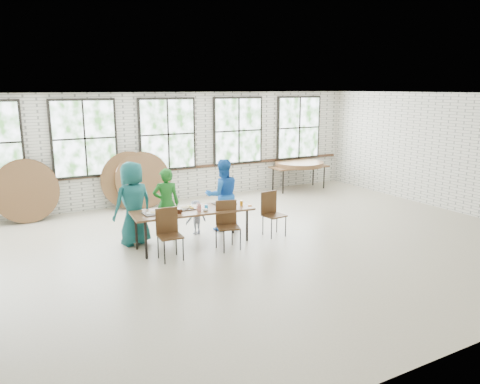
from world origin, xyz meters
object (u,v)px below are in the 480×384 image
at_px(dining_table, 193,212).
at_px(storage_table, 299,168).
at_px(chair_near_right, 227,221).
at_px(chair_near_left, 168,229).

xyz_separation_m(dining_table, storage_table, (5.02, 3.27, -0.00)).
distance_m(chair_near_right, storage_table, 5.85).
relative_size(chair_near_left, chair_near_right, 1.00).
relative_size(chair_near_right, storage_table, 0.52).
distance_m(dining_table, chair_near_left, 0.84).
bearing_deg(storage_table, chair_near_left, -143.97).
bearing_deg(dining_table, chair_near_left, -140.79).
height_order(dining_table, storage_table, same).
distance_m(chair_near_left, chair_near_right, 1.22).
bearing_deg(chair_near_left, storage_table, 37.32).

